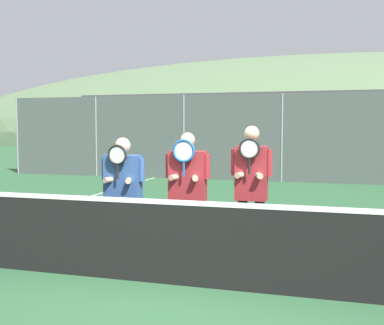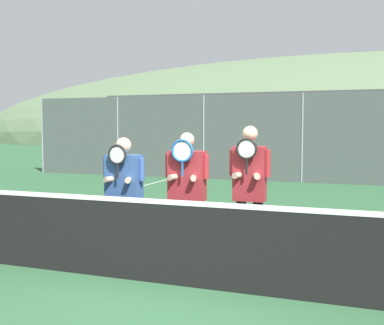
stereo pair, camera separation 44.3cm
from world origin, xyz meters
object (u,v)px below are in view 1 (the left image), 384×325
player_center_right (251,186)px  car_far_left (153,149)px  player_center_left (187,186)px  player_leftmost (123,187)px  car_left_of_center (282,151)px

player_center_right → car_far_left: player_center_right is taller
player_center_left → player_center_right: 0.87m
player_leftmost → player_center_right: (1.75, 0.12, 0.06)m
player_center_left → car_left_of_center: bearing=90.1°
player_leftmost → car_left_of_center: (0.86, 13.03, -0.15)m
player_leftmost → car_left_of_center: 13.06m
car_left_of_center → player_center_right: bearing=-86.1°
player_leftmost → car_far_left: car_far_left is taller
player_center_left → player_center_right: bearing=-1.4°
player_center_right → car_left_of_center: 12.94m
player_leftmost → car_far_left: (-4.55, 13.09, -0.12)m
player_center_right → car_far_left: 14.41m
player_center_right → car_far_left: (-6.30, 12.96, -0.17)m
player_leftmost → car_left_of_center: player_leftmost is taller
player_center_right → car_far_left: bearing=115.9°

